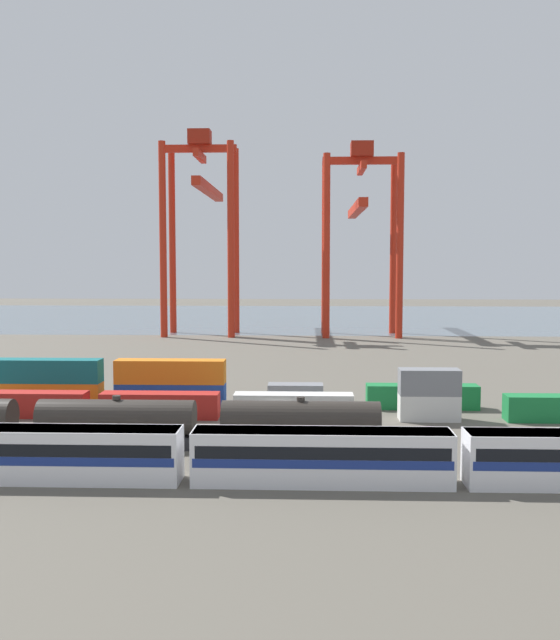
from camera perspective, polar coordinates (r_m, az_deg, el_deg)
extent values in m
plane|color=#5B564C|center=(108.94, 0.75, -3.77)|extent=(420.00, 420.00, 0.00)
cube|color=slate|center=(210.51, 1.45, 0.25)|extent=(400.00, 110.00, 0.01)
cube|color=silver|center=(54.78, -17.75, -10.26)|extent=(18.54, 3.10, 3.90)
cube|color=navy|center=(54.81, -17.75, -10.36)|extent=(18.17, 3.14, 0.64)
cube|color=black|center=(54.62, -17.77, -9.57)|extent=(17.80, 3.13, 0.90)
cube|color=slate|center=(54.37, -17.79, -8.46)|extent=(18.36, 2.85, 0.36)
cube|color=silver|center=(51.63, 3.38, -10.96)|extent=(18.54, 3.10, 3.90)
cube|color=navy|center=(51.66, 3.38, -11.07)|extent=(18.17, 3.14, 0.64)
cube|color=black|center=(51.45, 3.39, -10.23)|extent=(17.80, 3.13, 0.90)
cube|color=slate|center=(51.19, 3.39, -9.05)|extent=(18.36, 2.85, 0.36)
cube|color=#232326|center=(63.50, -12.97, -9.42)|extent=(13.46, 2.50, 1.10)
cylinder|color=#2D2823|center=(63.04, -13.00, -7.61)|extent=(13.46, 3.00, 3.00)
cylinder|color=#2D2823|center=(62.71, -13.03, -6.11)|extent=(0.70, 0.70, 0.36)
cube|color=#232326|center=(61.36, 1.68, -9.80)|extent=(13.46, 2.50, 1.10)
cylinder|color=#2D2823|center=(60.89, 1.68, -7.93)|extent=(13.46, 3.00, 3.00)
cylinder|color=#2D2823|center=(60.55, 1.68, -6.38)|extent=(0.70, 0.70, 0.36)
cube|color=#AD211C|center=(77.94, -19.57, -6.41)|extent=(12.10, 2.44, 2.60)
cube|color=#AD211C|center=(74.01, -9.62, -6.78)|extent=(12.10, 2.44, 2.60)
cube|color=silver|center=(72.49, 1.10, -6.96)|extent=(12.10, 2.44, 2.60)
cube|color=silver|center=(73.52, 11.89, -6.89)|extent=(6.04, 2.44, 2.60)
cube|color=slate|center=(73.05, 11.93, -4.89)|extent=(6.04, 2.44, 2.60)
cube|color=orange|center=(83.37, -18.20, -5.67)|extent=(12.10, 2.44, 2.60)
cube|color=#146066|center=(82.96, -18.24, -3.90)|extent=(12.10, 2.44, 2.60)
cube|color=#1C4299|center=(79.64, -8.79, -5.96)|extent=(12.10, 2.44, 2.60)
cube|color=orange|center=(79.21, -8.81, -4.11)|extent=(12.10, 2.44, 2.60)
cube|color=slate|center=(78.22, 1.26, -6.10)|extent=(6.04, 2.44, 2.60)
cube|color=#197538|center=(79.22, 11.36, -6.06)|extent=(12.10, 2.44, 2.60)
cylinder|color=red|center=(153.85, -9.40, 6.36)|extent=(1.50, 1.50, 41.62)
cylinder|color=red|center=(151.61, -3.97, 6.44)|extent=(1.50, 1.50, 41.62)
cylinder|color=red|center=(164.14, -8.66, 6.25)|extent=(1.50, 1.50, 41.62)
cylinder|color=red|center=(162.05, -3.57, 6.32)|extent=(1.50, 1.50, 41.62)
cube|color=red|center=(159.65, -6.48, 13.54)|extent=(16.14, 1.20, 1.60)
cube|color=red|center=(159.41, -6.47, 12.98)|extent=(1.20, 12.10, 1.60)
cube|color=red|center=(172.48, -5.74, 10.36)|extent=(2.00, 40.18, 2.00)
cube|color=maroon|center=(160.04, -6.48, 14.39)|extent=(4.80, 4.00, 3.20)
cylinder|color=red|center=(150.29, 3.76, 5.93)|extent=(1.50, 1.50, 38.84)
cylinder|color=red|center=(151.49, 9.63, 5.86)|extent=(1.50, 1.50, 38.84)
cylinder|color=red|center=(161.72, 3.65, 5.83)|extent=(1.50, 1.50, 38.84)
cylinder|color=red|center=(162.84, 9.11, 5.77)|extent=(1.50, 1.50, 38.84)
cube|color=red|center=(157.93, 6.60, 12.62)|extent=(17.02, 1.20, 1.60)
cube|color=red|center=(157.72, 6.60, 12.05)|extent=(1.20, 13.04, 1.60)
cube|color=red|center=(170.71, 6.21, 8.86)|extent=(2.00, 39.72, 2.00)
cube|color=maroon|center=(158.29, 6.61, 13.48)|extent=(4.80, 4.00, 3.20)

